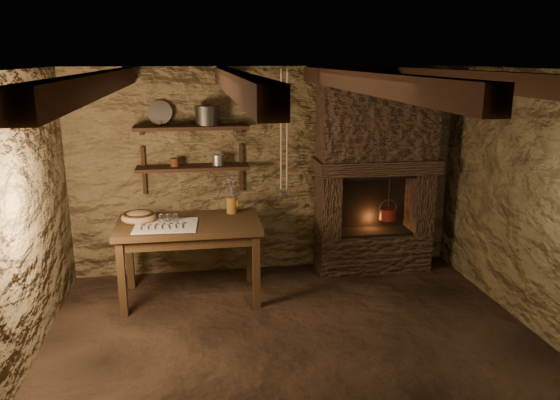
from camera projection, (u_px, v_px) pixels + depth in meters
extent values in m
plane|color=black|center=(298.00, 350.00, 4.79)|extent=(4.50, 4.50, 0.00)
cube|color=#4B3B23|center=(267.00, 171.00, 6.40)|extent=(4.50, 0.04, 2.40)
cube|color=#4B3B23|center=(380.00, 340.00, 2.58)|extent=(4.50, 0.04, 2.40)
cube|color=#4B3B23|center=(9.00, 233.00, 4.15)|extent=(0.04, 4.00, 2.40)
cube|color=#4B3B23|center=(548.00, 208.00, 4.83)|extent=(0.04, 4.00, 2.40)
cube|color=black|center=(300.00, 70.00, 4.19)|extent=(4.50, 4.00, 0.04)
cube|color=black|center=(99.00, 84.00, 3.98)|extent=(0.14, 3.95, 0.16)
cube|color=black|center=(236.00, 83.00, 4.13)|extent=(0.14, 3.95, 0.16)
cube|color=black|center=(363.00, 82.00, 4.28)|extent=(0.14, 3.95, 0.16)
cube|color=black|center=(481.00, 81.00, 4.44)|extent=(0.14, 3.95, 0.16)
cube|color=black|center=(193.00, 168.00, 6.09)|extent=(1.25, 0.30, 0.04)
cube|color=black|center=(191.00, 127.00, 5.98)|extent=(1.25, 0.30, 0.04)
cube|color=#332319|center=(372.00, 250.00, 6.61)|extent=(1.35, 0.45, 0.45)
cube|color=#332319|center=(328.00, 205.00, 6.38)|extent=(0.23, 0.45, 0.75)
cube|color=#332319|center=(419.00, 201.00, 6.55)|extent=(0.23, 0.45, 0.75)
cube|color=#332319|center=(376.00, 165.00, 6.32)|extent=(1.43, 0.51, 0.16)
cube|color=#332319|center=(378.00, 118.00, 6.21)|extent=(1.35, 0.45, 0.94)
cube|color=black|center=(369.00, 199.00, 6.65)|extent=(0.90, 0.06, 0.75)
cube|color=#332111|center=(189.00, 225.00, 5.66)|extent=(1.48, 0.85, 0.06)
cube|color=#332111|center=(189.00, 233.00, 5.69)|extent=(1.35, 0.72, 0.11)
cube|color=silver|center=(166.00, 225.00, 5.52)|extent=(0.65, 0.54, 0.01)
cylinder|color=#96641D|center=(232.00, 205.00, 5.96)|extent=(0.14, 0.14, 0.17)
torus|color=#96641D|center=(237.00, 203.00, 5.96)|extent=(0.02, 0.10, 0.10)
ellipsoid|color=olive|center=(139.00, 217.00, 5.66)|extent=(0.45, 0.45, 0.13)
cylinder|color=#32302D|center=(207.00, 116.00, 5.98)|extent=(0.32, 0.32, 0.19)
cylinder|color=#A4A49F|center=(160.00, 113.00, 5.98)|extent=(0.29, 0.17, 0.27)
cylinder|color=#502310|center=(175.00, 162.00, 6.05)|extent=(0.11, 0.11, 0.09)
cylinder|color=maroon|center=(388.00, 214.00, 6.48)|extent=(0.24, 0.24, 0.13)
torus|color=#32302D|center=(388.00, 208.00, 6.46)|extent=(0.21, 0.01, 0.21)
cylinder|color=#32302D|center=(389.00, 194.00, 6.41)|extent=(0.01, 0.01, 0.44)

